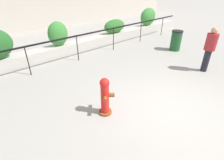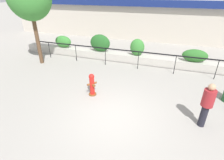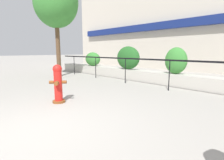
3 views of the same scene
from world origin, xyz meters
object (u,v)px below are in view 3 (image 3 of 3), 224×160
Objects in this scene: street_tree at (56,3)px; hedge_bush_0 at (93,59)px; hedge_bush_1 at (128,58)px; fire_hydrant at (58,83)px; hedge_bush_2 at (176,61)px.

hedge_bush_0 is at bearing 79.73° from street_tree.
hedge_bush_0 is 0.89× the size of hedge_bush_1.
hedge_bush_1 reaches higher than fire_hydrant.
hedge_bush_2 is 1.02× the size of fire_hydrant.
street_tree is at bearing -100.27° from hedge_bush_0.
street_tree is (-3.40, -2.17, 2.96)m from hedge_bush_1.
hedge_bush_2 is at bearing 0.00° from hedge_bush_0.
fire_hydrant is (1.53, -4.74, -0.54)m from hedge_bush_1.
street_tree reaches higher than hedge_bush_1.
hedge_bush_1 is 5.01m from fire_hydrant.
street_tree reaches higher than fire_hydrant.
fire_hydrant is at bearing -72.13° from hedge_bush_1.
hedge_bush_1 is at bearing 107.87° from fire_hydrant.
hedge_bush_0 reaches higher than fire_hydrant.
hedge_bush_0 is 1.19× the size of fire_hydrant.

